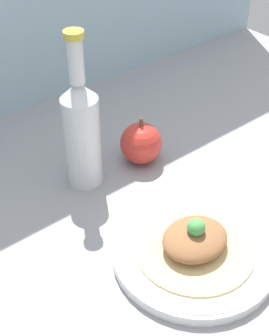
# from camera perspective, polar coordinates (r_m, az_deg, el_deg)

# --- Properties ---
(ground_plane) EXTENTS (1.80, 1.10, 0.04)m
(ground_plane) POSITION_cam_1_polar(r_m,az_deg,el_deg) (0.84, 0.33, -9.81)
(ground_plane) COLOR gray
(plate) EXTENTS (0.28, 0.28, 0.02)m
(plate) POSITION_cam_1_polar(r_m,az_deg,el_deg) (0.80, 7.20, -9.96)
(plate) COLOR white
(plate) RESTS_ON ground_plane
(plated_food) EXTENTS (0.20, 0.20, 0.06)m
(plated_food) POSITION_cam_1_polar(r_m,az_deg,el_deg) (0.78, 7.34, -8.77)
(plated_food) COLOR #D6BC7F
(plated_food) RESTS_ON plate
(cider_bottle) EXTENTS (0.07, 0.07, 0.31)m
(cider_bottle) POSITION_cam_1_polar(r_m,az_deg,el_deg) (0.88, -6.47, 4.61)
(cider_bottle) COLOR silver
(cider_bottle) RESTS_ON ground_plane
(apple) EXTENTS (0.09, 0.09, 0.11)m
(apple) POSITION_cam_1_polar(r_m,az_deg,el_deg) (0.98, 0.79, 3.05)
(apple) COLOR red
(apple) RESTS_ON ground_plane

